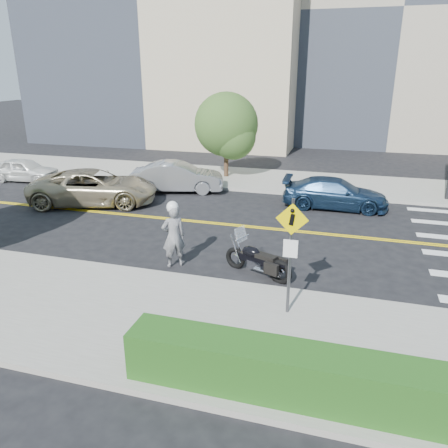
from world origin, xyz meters
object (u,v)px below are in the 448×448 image
pedestrian_sign (291,246)px  motorcyclist (174,234)px  parked_car_blue (335,193)px  parked_car_white (24,170)px  parked_car_silver (178,177)px  motorcycle (258,254)px  suv (94,187)px

pedestrian_sign → motorcyclist: (-3.92, 2.06, -0.88)m
motorcyclist → parked_car_blue: 9.07m
pedestrian_sign → parked_car_white: pedestrian_sign is taller
motorcyclist → parked_car_silver: motorcyclist is taller
motorcyclist → motorcycle: bearing=147.0°
pedestrian_sign → parked_car_silver: (-7.17, 10.48, -1.20)m
parked_car_white → suv: bearing=-119.9°
motorcyclist → motorcycle: size_ratio=0.94×
parked_car_silver → parked_car_blue: 7.89m
parked_car_blue → pedestrian_sign: bearing=174.7°
pedestrian_sign → parked_car_blue: pedestrian_sign is taller
pedestrian_sign → parked_car_blue: size_ratio=0.64×
suv → parked_car_blue: bearing=-94.5°
suv → parked_car_blue: suv is taller
pedestrian_sign → parked_car_silver: 12.76m
parked_car_silver → parked_car_white: bearing=76.8°
pedestrian_sign → motorcycle: size_ratio=1.30×
motorcycle → suv: suv is taller
pedestrian_sign → motorcyclist: size_ratio=1.38×
suv → parked_car_white: 6.79m
pedestrian_sign → suv: pedestrian_sign is taller
parked_car_white → parked_car_silver: (9.10, 0.31, 0.12)m
pedestrian_sign → parked_car_white: 19.23m
parked_car_silver → pedestrian_sign: bearing=-160.8°
parked_car_white → pedestrian_sign: bearing=-127.6°
pedestrian_sign → motorcyclist: pedestrian_sign is taller
motorcyclist → parked_car_silver: 9.04m
motorcyclist → parked_car_white: 14.79m
motorcycle → motorcyclist: bearing=-155.4°
pedestrian_sign → parked_car_blue: bearing=86.0°
motorcyclist → pedestrian_sign: bearing=117.0°
pedestrian_sign → parked_car_silver: pedestrian_sign is taller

